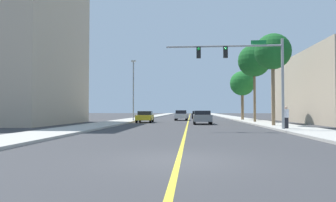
{
  "coord_description": "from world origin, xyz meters",
  "views": [
    {
      "loc": [
        0.38,
        -9.06,
        1.5
      ],
      "look_at": [
        -2.22,
        24.66,
        2.53
      ],
      "focal_mm": 32.09,
      "sensor_mm": 36.0,
      "label": 1
    }
  ],
  "objects_px": {
    "car_black": "(197,115)",
    "traffic_signal_mast": "(248,64)",
    "car_yellow": "(145,117)",
    "car_gray": "(202,117)",
    "car_green": "(182,114)",
    "street_lamp": "(133,87)",
    "palm_near": "(273,52)",
    "car_silver": "(181,115)",
    "palm_far": "(242,84)",
    "pedestrian": "(286,117)",
    "palm_mid": "(254,61)"
  },
  "relations": [
    {
      "from": "palm_mid",
      "to": "car_yellow",
      "type": "height_order",
      "value": "palm_mid"
    },
    {
      "from": "car_gray",
      "to": "palm_near",
      "type": "bearing_deg",
      "value": -38.33
    },
    {
      "from": "palm_near",
      "to": "palm_mid",
      "type": "xyz_separation_m",
      "value": [
        0.04,
        8.14,
        0.55
      ]
    },
    {
      "from": "traffic_signal_mast",
      "to": "palm_far",
      "type": "xyz_separation_m",
      "value": [
        3.21,
        21.52,
        0.44
      ]
    },
    {
      "from": "palm_mid",
      "to": "car_green",
      "type": "relative_size",
      "value": 2.13
    },
    {
      "from": "traffic_signal_mast",
      "to": "palm_mid",
      "type": "relative_size",
      "value": 0.95
    },
    {
      "from": "street_lamp",
      "to": "car_silver",
      "type": "xyz_separation_m",
      "value": [
        6.06,
        5.47,
        -3.75
      ]
    },
    {
      "from": "car_gray",
      "to": "pedestrian",
      "type": "distance_m",
      "value": 11.08
    },
    {
      "from": "traffic_signal_mast",
      "to": "street_lamp",
      "type": "height_order",
      "value": "street_lamp"
    },
    {
      "from": "palm_mid",
      "to": "traffic_signal_mast",
      "type": "bearing_deg",
      "value": -103.68
    },
    {
      "from": "street_lamp",
      "to": "car_black",
      "type": "xyz_separation_m",
      "value": [
        8.61,
        15.97,
        -3.8
      ]
    },
    {
      "from": "traffic_signal_mast",
      "to": "palm_near",
      "type": "height_order",
      "value": "palm_near"
    },
    {
      "from": "palm_near",
      "to": "car_silver",
      "type": "relative_size",
      "value": 2.06
    },
    {
      "from": "car_green",
      "to": "car_silver",
      "type": "height_order",
      "value": "car_silver"
    },
    {
      "from": "car_black",
      "to": "car_yellow",
      "type": "bearing_deg",
      "value": -107.02
    },
    {
      "from": "palm_near",
      "to": "palm_mid",
      "type": "height_order",
      "value": "palm_mid"
    },
    {
      "from": "palm_mid",
      "to": "palm_near",
      "type": "bearing_deg",
      "value": -90.3
    },
    {
      "from": "palm_near",
      "to": "palm_far",
      "type": "relative_size",
      "value": 1.18
    },
    {
      "from": "street_lamp",
      "to": "car_green",
      "type": "relative_size",
      "value": 1.85
    },
    {
      "from": "car_yellow",
      "to": "car_green",
      "type": "bearing_deg",
      "value": -99.96
    },
    {
      "from": "car_black",
      "to": "traffic_signal_mast",
      "type": "bearing_deg",
      "value": -81.81
    },
    {
      "from": "palm_far",
      "to": "pedestrian",
      "type": "bearing_deg",
      "value": -90.84
    },
    {
      "from": "car_gray",
      "to": "car_green",
      "type": "bearing_deg",
      "value": 95.56
    },
    {
      "from": "palm_far",
      "to": "car_yellow",
      "type": "bearing_deg",
      "value": -148.87
    },
    {
      "from": "palm_far",
      "to": "car_black",
      "type": "xyz_separation_m",
      "value": [
        -6.25,
        10.71,
        -4.61
      ]
    },
    {
      "from": "car_silver",
      "to": "pedestrian",
      "type": "xyz_separation_m",
      "value": [
        8.49,
        -21.08,
        0.22
      ]
    },
    {
      "from": "car_gray",
      "to": "pedestrian",
      "type": "xyz_separation_m",
      "value": [
        5.87,
        -9.4,
        0.22
      ]
    },
    {
      "from": "traffic_signal_mast",
      "to": "car_green",
      "type": "relative_size",
      "value": 2.01
    },
    {
      "from": "car_yellow",
      "to": "pedestrian",
      "type": "distance_m",
      "value": 18.16
    },
    {
      "from": "car_yellow",
      "to": "car_silver",
      "type": "bearing_deg",
      "value": -118.96
    },
    {
      "from": "palm_near",
      "to": "car_black",
      "type": "bearing_deg",
      "value": 103.03
    },
    {
      "from": "traffic_signal_mast",
      "to": "car_yellow",
      "type": "bearing_deg",
      "value": 125.3
    },
    {
      "from": "traffic_signal_mast",
      "to": "palm_mid",
      "type": "height_order",
      "value": "palm_mid"
    },
    {
      "from": "car_yellow",
      "to": "pedestrian",
      "type": "relative_size",
      "value": 2.45
    },
    {
      "from": "car_gray",
      "to": "traffic_signal_mast",
      "type": "bearing_deg",
      "value": -74.01
    },
    {
      "from": "street_lamp",
      "to": "palm_near",
      "type": "distance_m",
      "value": 18.63
    },
    {
      "from": "palm_far",
      "to": "car_gray",
      "type": "relative_size",
      "value": 1.81
    },
    {
      "from": "palm_near",
      "to": "car_green",
      "type": "height_order",
      "value": "palm_near"
    },
    {
      "from": "palm_mid",
      "to": "pedestrian",
      "type": "bearing_deg",
      "value": -91.57
    },
    {
      "from": "car_yellow",
      "to": "car_gray",
      "type": "relative_size",
      "value": 1.04
    },
    {
      "from": "car_yellow",
      "to": "car_gray",
      "type": "height_order",
      "value": "car_gray"
    },
    {
      "from": "street_lamp",
      "to": "palm_near",
      "type": "relative_size",
      "value": 0.95
    },
    {
      "from": "traffic_signal_mast",
      "to": "car_silver",
      "type": "relative_size",
      "value": 2.14
    },
    {
      "from": "palm_far",
      "to": "car_silver",
      "type": "height_order",
      "value": "palm_far"
    },
    {
      "from": "traffic_signal_mast",
      "to": "palm_near",
      "type": "distance_m",
      "value": 6.42
    },
    {
      "from": "palm_mid",
      "to": "car_black",
      "type": "distance_m",
      "value": 20.93
    },
    {
      "from": "car_green",
      "to": "pedestrian",
      "type": "xyz_separation_m",
      "value": [
        8.92,
        -38.61,
        0.26
      ]
    },
    {
      "from": "palm_far",
      "to": "car_yellow",
      "type": "xyz_separation_m",
      "value": [
        -12.92,
        -7.8,
        -4.59
      ]
    },
    {
      "from": "car_green",
      "to": "car_black",
      "type": "bearing_deg",
      "value": -67.39
    },
    {
      "from": "car_gray",
      "to": "car_black",
      "type": "bearing_deg",
      "value": 89.78
    }
  ]
}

